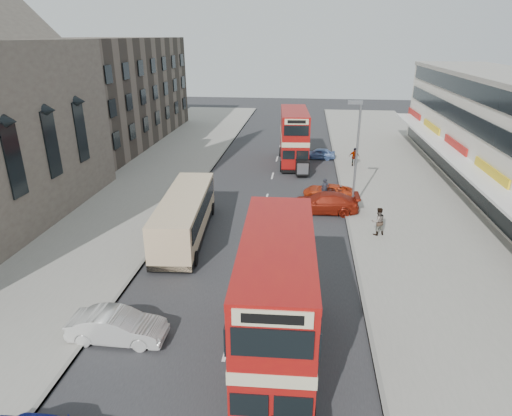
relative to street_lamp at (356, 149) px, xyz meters
The scene contains 18 objects.
ground 19.73m from the street_lamp, 109.92° to the right, with size 160.00×160.00×0.00m, color #28282B.
road_surface 8.33m from the street_lamp, 162.95° to the left, with size 12.00×90.00×0.01m, color #28282B.
pavement_right 7.50m from the street_lamp, 20.06° to the left, with size 12.00×90.00×0.15m, color gray.
pavement_left 19.22m from the street_lamp, behind, with size 12.00×90.00×0.15m, color gray.
kerb_left 13.62m from the street_lamp, behind, with size 0.20×90.00×0.16m, color gray.
kerb_right 5.13m from the street_lamp, 101.90° to the left, with size 0.20×90.00×0.16m, color gray.
brick_terrace 34.86m from the street_lamp, 144.96° to the left, with size 14.00×28.00×12.00m, color #66594C.
street_lamp is the anchor object (origin of this frame).
bus_main 17.46m from the street_lamp, 104.76° to the right, with size 2.97×9.72×5.33m.
bus_second 13.57m from the street_lamp, 110.74° to the left, with size 3.27×9.50×5.20m.
coach 12.91m from the street_lamp, 152.51° to the right, with size 3.32×10.13×2.64m.
car_left_front 20.12m from the street_lamp, 124.88° to the right, with size 1.45×4.17×1.37m, color beige.
car_right_a 4.57m from the street_lamp, 166.99° to the right, with size 2.12×5.21×1.51m, color maroon.
car_right_b 5.23m from the street_lamp, 121.44° to the left, with size 1.84×4.00×1.11m, color red.
car_right_c 15.27m from the street_lamp, 98.26° to the left, with size 1.38×3.43×1.17m, color #6185C2.
pedestrian_near 5.82m from the street_lamp, 73.25° to the right, with size 0.70×0.47×1.89m, color gray.
pedestrian_far 12.50m from the street_lamp, 83.84° to the left, with size 1.05×0.44×1.80m, color gray.
cyclist 4.75m from the street_lamp, 144.16° to the left, with size 0.77×1.74×2.01m.
Camera 1 is at (2.92, -12.63, 12.27)m, focal length 30.32 mm.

